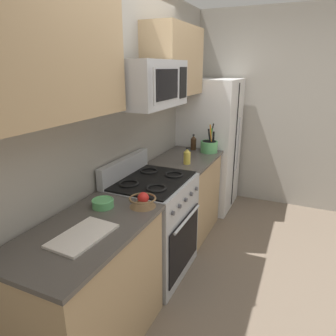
{
  "coord_description": "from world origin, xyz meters",
  "views": [
    {
      "loc": [
        -2.23,
        -0.51,
        1.86
      ],
      "look_at": [
        0.06,
        0.53,
        1.03
      ],
      "focal_mm": 32.79,
      "sensor_mm": 36.0,
      "label": 1
    }
  ],
  "objects_px": {
    "refrigerator": "(210,145)",
    "utensil_crock": "(209,146)",
    "fruit_basket": "(143,201)",
    "bottle_oil": "(187,156)",
    "range_oven": "(153,226)",
    "bottle_soy": "(193,143)",
    "microwave": "(147,84)",
    "prep_bowl": "(103,203)",
    "cutting_board": "(83,236)"
  },
  "relations": [
    {
      "from": "range_oven",
      "to": "bottle_soy",
      "type": "height_order",
      "value": "bottle_soy"
    },
    {
      "from": "utensil_crock",
      "to": "fruit_basket",
      "type": "height_order",
      "value": "utensil_crock"
    },
    {
      "from": "bottle_soy",
      "to": "prep_bowl",
      "type": "bearing_deg",
      "value": 178.52
    },
    {
      "from": "range_oven",
      "to": "microwave",
      "type": "relative_size",
      "value": 1.48
    },
    {
      "from": "range_oven",
      "to": "fruit_basket",
      "type": "xyz_separation_m",
      "value": [
        -0.47,
        -0.17,
        0.48
      ]
    },
    {
      "from": "refrigerator",
      "to": "bottle_soy",
      "type": "distance_m",
      "value": 0.54
    },
    {
      "from": "range_oven",
      "to": "cutting_board",
      "type": "distance_m",
      "value": 1.09
    },
    {
      "from": "range_oven",
      "to": "utensil_crock",
      "type": "bearing_deg",
      "value": -8.32
    },
    {
      "from": "cutting_board",
      "to": "prep_bowl",
      "type": "bearing_deg",
      "value": 18.94
    },
    {
      "from": "bottle_oil",
      "to": "bottle_soy",
      "type": "bearing_deg",
      "value": 13.23
    },
    {
      "from": "range_oven",
      "to": "prep_bowl",
      "type": "distance_m",
      "value": 0.77
    },
    {
      "from": "range_oven",
      "to": "microwave",
      "type": "xyz_separation_m",
      "value": [
        -0.0,
        0.03,
        1.26
      ]
    },
    {
      "from": "range_oven",
      "to": "prep_bowl",
      "type": "xyz_separation_m",
      "value": [
        -0.61,
        0.08,
        0.47
      ]
    },
    {
      "from": "utensil_crock",
      "to": "bottle_oil",
      "type": "height_order",
      "value": "utensil_crock"
    },
    {
      "from": "range_oven",
      "to": "bottle_oil",
      "type": "height_order",
      "value": "range_oven"
    },
    {
      "from": "microwave",
      "to": "prep_bowl",
      "type": "height_order",
      "value": "microwave"
    },
    {
      "from": "microwave",
      "to": "utensil_crock",
      "type": "xyz_separation_m",
      "value": [
        1.14,
        -0.19,
        -0.75
      ]
    },
    {
      "from": "fruit_basket",
      "to": "refrigerator",
      "type": "bearing_deg",
      "value": 4.02
    },
    {
      "from": "bottle_oil",
      "to": "bottle_soy",
      "type": "relative_size",
      "value": 0.93
    },
    {
      "from": "utensil_crock",
      "to": "bottle_soy",
      "type": "xyz_separation_m",
      "value": [
        0.03,
        0.2,
        0.01
      ]
    },
    {
      "from": "microwave",
      "to": "bottle_oil",
      "type": "distance_m",
      "value": 0.97
    },
    {
      "from": "microwave",
      "to": "fruit_basket",
      "type": "relative_size",
      "value": 3.76
    },
    {
      "from": "microwave",
      "to": "cutting_board",
      "type": "xyz_separation_m",
      "value": [
        -0.99,
        -0.08,
        -0.82
      ]
    },
    {
      "from": "range_oven",
      "to": "fruit_basket",
      "type": "bearing_deg",
      "value": -160.41
    },
    {
      "from": "utensil_crock",
      "to": "bottle_soy",
      "type": "bearing_deg",
      "value": 82.99
    },
    {
      "from": "range_oven",
      "to": "prep_bowl",
      "type": "height_order",
      "value": "range_oven"
    },
    {
      "from": "utensil_crock",
      "to": "microwave",
      "type": "bearing_deg",
      "value": 170.37
    },
    {
      "from": "microwave",
      "to": "range_oven",
      "type": "bearing_deg",
      "value": -89.95
    },
    {
      "from": "refrigerator",
      "to": "bottle_soy",
      "type": "bearing_deg",
      "value": 174.08
    },
    {
      "from": "fruit_basket",
      "to": "cutting_board",
      "type": "relative_size",
      "value": 0.5
    },
    {
      "from": "refrigerator",
      "to": "microwave",
      "type": "bearing_deg",
      "value": 178.51
    },
    {
      "from": "range_oven",
      "to": "refrigerator",
      "type": "xyz_separation_m",
      "value": [
        1.68,
        -0.02,
        0.39
      ]
    },
    {
      "from": "refrigerator",
      "to": "utensil_crock",
      "type": "height_order",
      "value": "refrigerator"
    },
    {
      "from": "cutting_board",
      "to": "bottle_oil",
      "type": "bearing_deg",
      "value": -1.67
    },
    {
      "from": "bottle_soy",
      "to": "fruit_basket",
      "type": "bearing_deg",
      "value": -172.87
    },
    {
      "from": "fruit_basket",
      "to": "bottle_soy",
      "type": "xyz_separation_m",
      "value": [
        1.64,
        0.21,
        0.04
      ]
    },
    {
      "from": "refrigerator",
      "to": "cutting_board",
      "type": "height_order",
      "value": "refrigerator"
    },
    {
      "from": "utensil_crock",
      "to": "refrigerator",
      "type": "bearing_deg",
      "value": 15.46
    },
    {
      "from": "refrigerator",
      "to": "fruit_basket",
      "type": "relative_size",
      "value": 8.76
    },
    {
      "from": "range_oven",
      "to": "refrigerator",
      "type": "bearing_deg",
      "value": -0.59
    },
    {
      "from": "fruit_basket",
      "to": "cutting_board",
      "type": "distance_m",
      "value": 0.53
    },
    {
      "from": "prep_bowl",
      "to": "bottle_soy",
      "type": "bearing_deg",
      "value": -1.48
    },
    {
      "from": "refrigerator",
      "to": "fruit_basket",
      "type": "xyz_separation_m",
      "value": [
        -2.16,
        -0.15,
        0.09
      ]
    },
    {
      "from": "range_oven",
      "to": "bottle_soy",
      "type": "xyz_separation_m",
      "value": [
        1.17,
        0.04,
        0.52
      ]
    },
    {
      "from": "utensil_crock",
      "to": "fruit_basket",
      "type": "xyz_separation_m",
      "value": [
        -1.62,
        -0.0,
        -0.03
      ]
    },
    {
      "from": "cutting_board",
      "to": "bottle_oil",
      "type": "distance_m",
      "value": 1.6
    },
    {
      "from": "microwave",
      "to": "fruit_basket",
      "type": "xyz_separation_m",
      "value": [
        -0.47,
        -0.2,
        -0.78
      ]
    },
    {
      "from": "fruit_basket",
      "to": "bottle_oil",
      "type": "distance_m",
      "value": 1.08
    },
    {
      "from": "bottle_oil",
      "to": "prep_bowl",
      "type": "bearing_deg",
      "value": 171.6
    },
    {
      "from": "refrigerator",
      "to": "fruit_basket",
      "type": "height_order",
      "value": "refrigerator"
    }
  ]
}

